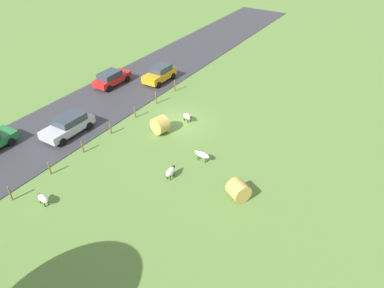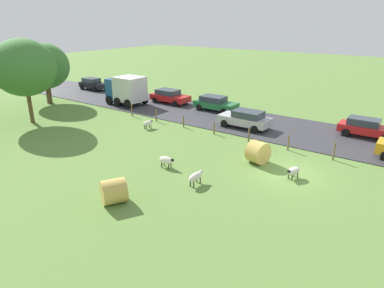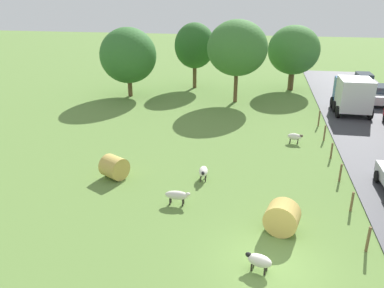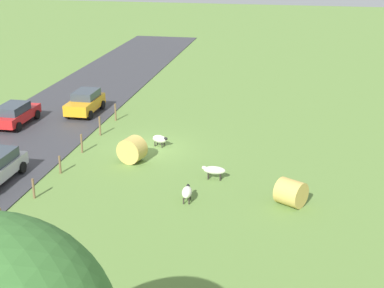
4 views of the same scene
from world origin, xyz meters
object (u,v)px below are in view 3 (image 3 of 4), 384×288
Objects in this scene: sheep_1 at (295,137)px; tree_3 at (294,50)px; sheep_3 at (259,261)px; tree_1 at (237,48)px; sheep_0 at (177,195)px; car_0 at (364,80)px; hay_bale_0 at (114,167)px; car_6 at (379,95)px; sheep_2 at (203,172)px; truck_0 at (353,94)px; tree_2 at (195,46)px; tree_0 at (128,55)px; hay_bale_1 at (282,217)px.

tree_3 reaches higher than sheep_1.
tree_1 is at bearing 96.21° from sheep_3.
sheep_0 is 31.10m from car_0.
sheep_0 is 1.16× the size of sheep_3.
hay_bale_0 is 26.67m from car_6.
tree_3 reaches higher than sheep_3.
sheep_2 is at bearing -105.19° from tree_3.
tree_3 is at bearing 84.49° from sheep_3.
sheep_3 is 33.43m from car_0.
sheep_1 is 0.95× the size of sheep_2.
truck_0 is (10.08, -2.15, -3.30)m from tree_1.
tree_2 is 16.67m from truck_0.
tree_0 reaches higher than truck_0.
car_6 is (10.63, 25.47, 0.44)m from sheep_3.
sheep_2 is at bearing -126.29° from truck_0.
tree_2 is 1.71× the size of car_0.
sheep_3 is at bearing -99.20° from sheep_1.
hay_bale_0 is 0.17× the size of tree_1.
hay_bale_1 is 0.22× the size of tree_0.
car_0 reaches higher than hay_bale_0.
tree_3 is (6.98, 25.34, 3.65)m from sheep_0.
hay_bale_0 is (-4.14, 2.31, 0.14)m from sheep_0.
tree_3 reaches higher than truck_0.
car_6 reaches higher than sheep_1.
sheep_2 is 7.94m from sheep_3.
car_6 is at bearing 66.87° from hay_bale_1.
truck_0 reaches higher than car_0.
car_6 is (3.16, 3.64, -0.83)m from truck_0.
car_6 is at bearing 6.44° from tree_1.
tree_1 is 15.91m from car_0.
tree_2 is at bearing 39.06° from tree_0.
hay_bale_1 is at bearing 71.35° from sheep_3.
car_6 is at bearing 67.35° from sheep_3.
sheep_3 is 10.60m from hay_bale_0.
truck_0 is (15.74, 15.19, 1.08)m from hay_bale_0.
sheep_3 is 0.17× the size of tree_0.
truck_0 is at bearing 71.10° from sheep_3.
car_0 is (13.28, 7.70, -4.18)m from tree_1.
tree_2 is 18.60m from car_0.
sheep_2 is at bearing 7.01° from hay_bale_0.
hay_bale_1 is at bearing -108.62° from car_0.
hay_bale_1 is at bearing -113.13° from car_6.
tree_0 is at bearing -161.28° from tree_3.
tree_0 is (-4.86, 17.61, 3.39)m from hay_bale_0.
tree_2 reaches higher than sheep_1.
car_0 is (7.81, 2.01, -3.30)m from tree_3.
tree_3 is (0.61, 15.75, 3.68)m from sheep_1.
hay_bale_0 is 18.58m from tree_0.
car_6 is (18.00, -3.46, -3.56)m from tree_2.
tree_0 is 10.57m from tree_1.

